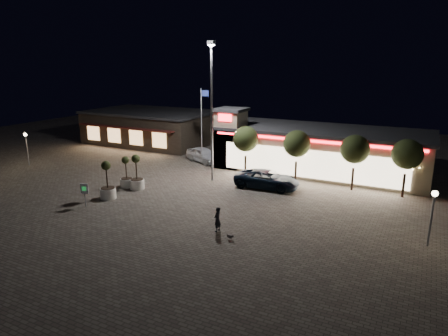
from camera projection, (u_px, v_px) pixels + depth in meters
The scene contains 19 objects.
ground at pixel (140, 203), 30.94m from camera, with size 90.00×90.00×0.00m, color #675F53.
retail_building at pixel (316, 149), 39.76m from camera, with size 20.40×8.40×6.10m.
restaurant_building at pixel (151, 127), 53.73m from camera, with size 16.40×11.00×4.30m.
floodlight_pole at pixel (212, 104), 35.12m from camera, with size 0.60×0.40×12.38m.
flagpole at pixel (202, 120), 41.72m from camera, with size 0.95×0.10×8.00m.
lamp_post_west at pixel (26, 143), 41.70m from camera, with size 0.36×0.36×3.48m.
lamp_post_east at pixel (433, 207), 23.19m from camera, with size 0.36×0.36×3.48m.
string_tree_a at pixel (246, 139), 37.70m from camera, with size 2.42×2.42×4.79m.
string_tree_b at pixel (297, 144), 35.49m from camera, with size 2.42×2.42×4.79m.
string_tree_c at pixel (355, 149), 33.28m from camera, with size 2.42×2.42×4.79m.
string_tree_d at pixel (407, 154), 31.52m from camera, with size 2.42×2.42×4.79m.
pickup_truck at pixel (267, 179), 34.59m from camera, with size 2.58×5.59×1.55m, color black.
white_sedan at pixel (204, 155), 43.53m from camera, with size 1.90×4.73×1.61m, color silver.
pedestrian at pixel (217, 219), 25.67m from camera, with size 0.60×0.39×1.64m, color black.
dog at pixel (231, 236), 24.56m from camera, with size 0.48×0.22×0.26m.
planter_left at pixel (127, 178), 34.80m from camera, with size 1.13×1.13×2.77m.
planter_mid at pixel (108, 187), 31.86m from camera, with size 1.26×1.26×3.10m.
planter_right at pixel (137, 178), 34.26m from camera, with size 1.24×1.24×3.04m.
valet_sign at pixel (84, 191), 29.94m from camera, with size 0.58×0.26×1.82m.
Camera 1 is at (19.16, -22.96, 10.66)m, focal length 32.00 mm.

